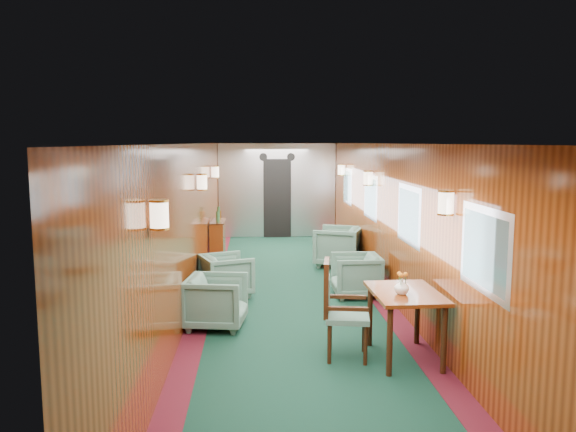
% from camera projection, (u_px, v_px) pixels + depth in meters
% --- Properties ---
extents(room, '(12.00, 12.10, 2.40)m').
position_uv_depth(room, '(293.00, 195.00, 8.41)').
color(room, black).
rests_on(room, ground).
extents(bulkhead, '(2.98, 0.17, 2.39)m').
position_uv_depth(bulkhead, '(277.00, 191.00, 14.32)').
color(bulkhead, silver).
rests_on(bulkhead, ground).
extents(windows_right, '(0.02, 8.60, 0.80)m').
position_uv_depth(windows_right, '(387.00, 205.00, 8.77)').
color(windows_right, silver).
rests_on(windows_right, ground).
extents(wall_sconces, '(2.97, 7.97, 0.25)m').
position_uv_depth(wall_sconces, '(291.00, 182.00, 8.95)').
color(wall_sconces, '#FFE7C6').
rests_on(wall_sconces, ground).
extents(dining_table, '(0.75, 1.05, 0.78)m').
position_uv_depth(dining_table, '(405.00, 302.00, 6.24)').
color(dining_table, '#6B2D0E').
rests_on(dining_table, ground).
extents(side_chair, '(0.57, 0.59, 1.12)m').
position_uv_depth(side_chair, '(338.00, 305.00, 6.28)').
color(side_chair, '#1E463D').
rests_on(side_chair, ground).
extents(credenza, '(0.29, 0.93, 1.11)m').
position_uv_depth(credenza, '(218.00, 240.00, 11.53)').
color(credenza, '#6B2D0E').
rests_on(credenza, ground).
extents(flower_vase, '(0.21, 0.21, 0.17)m').
position_uv_depth(flower_vase, '(402.00, 287.00, 6.10)').
color(flower_vase, silver).
rests_on(flower_vase, dining_table).
extents(armchair_left_near, '(0.85, 0.84, 0.69)m').
position_uv_depth(armchair_left_near, '(216.00, 302.00, 7.36)').
color(armchair_left_near, '#1E463D').
rests_on(armchair_left_near, ground).
extents(armchair_left_far, '(0.95, 0.93, 0.67)m').
position_uv_depth(armchair_left_far, '(226.00, 275.00, 8.86)').
color(armchair_left_far, '#1E463D').
rests_on(armchair_left_far, ground).
extents(armchair_right_near, '(0.74, 0.72, 0.67)m').
position_uv_depth(armchair_right_near, '(356.00, 275.00, 8.85)').
color(armchair_right_near, '#1E463D').
rests_on(armchair_right_near, ground).
extents(armchair_right_far, '(1.10, 1.09, 0.78)m').
position_uv_depth(armchair_right_far, '(338.00, 246.00, 11.00)').
color(armchair_right_far, '#1E463D').
rests_on(armchair_right_far, ground).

